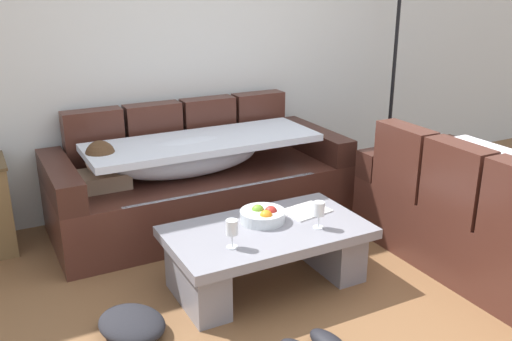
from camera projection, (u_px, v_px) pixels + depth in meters
The scene contains 11 objects.
ground_plane at pixel (354, 318), 3.13m from camera, with size 14.00×14.00×0.00m, color brown.
back_wall at pixel (200, 36), 4.48m from camera, with size 9.00×0.10×2.70m, color silver.
couch_along_wall at pixel (196, 181), 4.25m from camera, with size 2.20×0.92×0.88m.
couch_near_window at pixel (492, 218), 3.60m from camera, with size 0.92×1.73×0.88m.
coffee_table at pixel (267, 249), 3.40m from camera, with size 1.20×0.68×0.38m.
fruit_bowl at pixel (263, 215), 3.43m from camera, with size 0.28×0.28×0.10m.
wine_glass_near_left at pixel (232, 229), 3.07m from camera, with size 0.07×0.07×0.17m.
wine_glass_near_right at pixel (319, 210), 3.32m from camera, with size 0.07×0.07×0.17m.
open_magazine at pixel (306, 211), 3.58m from camera, with size 0.28×0.21×0.01m, color white.
floor_lamp at pixel (393, 60), 4.84m from camera, with size 0.33×0.31×1.95m.
crumpled_garment at pixel (132, 324), 2.97m from camera, with size 0.40×0.32×0.12m, color #232328.
Camera 1 is at (-1.73, -2.12, 1.81)m, focal length 39.35 mm.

